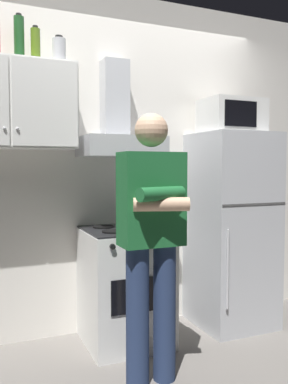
{
  "coord_description": "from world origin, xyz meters",
  "views": [
    {
      "loc": [
        -1.07,
        -2.55,
        1.32
      ],
      "look_at": [
        0.0,
        0.0,
        1.15
      ],
      "focal_mm": 37.68,
      "sensor_mm": 36.0,
      "label": 1
    }
  ],
  "objects_px": {
    "refrigerator": "(231,229)",
    "cooking_pot": "(147,220)",
    "microwave": "(232,117)",
    "upper_cabinet": "(8,104)",
    "bottle_olive_oil": "(35,46)",
    "stove_oven": "(125,285)",
    "bottle_canister_steel": "(59,51)",
    "person_standing": "(152,237)",
    "range_hood": "(119,131)",
    "bottle_wine_green": "(19,39)"
  },
  "relations": [
    {
      "from": "upper_cabinet",
      "to": "bottle_wine_green",
      "type": "relative_size",
      "value": 2.73
    },
    {
      "from": "person_standing",
      "to": "bottle_olive_oil",
      "type": "bearing_deg",
      "value": 126.75
    },
    {
      "from": "range_hood",
      "to": "microwave",
      "type": "bearing_deg",
      "value": -6.46
    },
    {
      "from": "person_standing",
      "to": "cooking_pot",
      "type": "distance_m",
      "value": 0.52
    },
    {
      "from": "bottle_olive_oil",
      "to": "upper_cabinet",
      "type": "bearing_deg",
      "value": -174.62
    },
    {
      "from": "microwave",
      "to": "bottle_wine_green",
      "type": "height_order",
      "value": "bottle_wine_green"
    },
    {
      "from": "microwave",
      "to": "bottle_canister_steel",
      "type": "relative_size",
      "value": 2.46
    },
    {
      "from": "stove_oven",
      "to": "cooking_pot",
      "type": "distance_m",
      "value": 0.53
    },
    {
      "from": "refrigerator",
      "to": "bottle_olive_oil",
      "type": "bearing_deg",
      "value": 174.78
    },
    {
      "from": "stove_oven",
      "to": "range_hood",
      "type": "distance_m",
      "value": 1.17
    },
    {
      "from": "refrigerator",
      "to": "microwave",
      "type": "relative_size",
      "value": 3.33
    },
    {
      "from": "upper_cabinet",
      "to": "refrigerator",
      "type": "bearing_deg",
      "value": -4.07
    },
    {
      "from": "range_hood",
      "to": "person_standing",
      "type": "relative_size",
      "value": 0.46
    },
    {
      "from": "bottle_canister_steel",
      "to": "microwave",
      "type": "bearing_deg",
      "value": -3.38
    },
    {
      "from": "stove_oven",
      "to": "person_standing",
      "type": "distance_m",
      "value": 0.77
    },
    {
      "from": "upper_cabinet",
      "to": "person_standing",
      "type": "xyz_separation_m",
      "value": [
        0.75,
        -0.73,
        -0.85
      ]
    },
    {
      "from": "refrigerator",
      "to": "bottle_wine_green",
      "type": "distance_m",
      "value": 2.19
    },
    {
      "from": "upper_cabinet",
      "to": "bottle_canister_steel",
      "type": "bearing_deg",
      "value": -3.84
    },
    {
      "from": "stove_oven",
      "to": "bottle_olive_oil",
      "type": "height_order",
      "value": "bottle_olive_oil"
    },
    {
      "from": "bottle_canister_steel",
      "to": "bottle_olive_oil",
      "type": "height_order",
      "value": "bottle_olive_oil"
    },
    {
      "from": "stove_oven",
      "to": "bottle_canister_steel",
      "type": "bearing_deg",
      "value": 167.3
    },
    {
      "from": "bottle_olive_oil",
      "to": "bottle_wine_green",
      "type": "relative_size",
      "value": 0.78
    },
    {
      "from": "refrigerator",
      "to": "cooking_pot",
      "type": "relative_size",
      "value": 5.28
    },
    {
      "from": "range_hood",
      "to": "upper_cabinet",
      "type": "bearing_deg",
      "value": -179.91
    },
    {
      "from": "bottle_canister_steel",
      "to": "bottle_wine_green",
      "type": "distance_m",
      "value": 0.28
    },
    {
      "from": "stove_oven",
      "to": "bottle_wine_green",
      "type": "xyz_separation_m",
      "value": [
        -0.72,
        0.16,
        1.78
      ]
    },
    {
      "from": "microwave",
      "to": "person_standing",
      "type": "distance_m",
      "value": 1.45
    },
    {
      "from": "cooking_pot",
      "to": "upper_cabinet",
      "type": "bearing_deg",
      "value": 165.27
    },
    {
      "from": "range_hood",
      "to": "bottle_wine_green",
      "type": "xyz_separation_m",
      "value": [
        -0.72,
        0.03,
        0.61
      ]
    },
    {
      "from": "person_standing",
      "to": "bottle_canister_steel",
      "type": "relative_size",
      "value": 8.39
    },
    {
      "from": "microwave",
      "to": "bottle_olive_oil",
      "type": "height_order",
      "value": "bottle_olive_oil"
    },
    {
      "from": "bottle_olive_oil",
      "to": "stove_oven",
      "type": "bearing_deg",
      "value": -13.23
    },
    {
      "from": "upper_cabinet",
      "to": "cooking_pot",
      "type": "bearing_deg",
      "value": -14.73
    },
    {
      "from": "cooking_pot",
      "to": "bottle_canister_steel",
      "type": "relative_size",
      "value": 1.55
    },
    {
      "from": "range_hood",
      "to": "cooking_pot",
      "type": "bearing_deg",
      "value": -62.12
    },
    {
      "from": "cooking_pot",
      "to": "bottle_wine_green",
      "type": "height_order",
      "value": "bottle_wine_green"
    },
    {
      "from": "person_standing",
      "to": "bottle_canister_steel",
      "type": "xyz_separation_m",
      "value": [
        -0.4,
        0.71,
        1.24
      ]
    },
    {
      "from": "stove_oven",
      "to": "person_standing",
      "type": "bearing_deg",
      "value": -94.72
    },
    {
      "from": "person_standing",
      "to": "bottle_wine_green",
      "type": "xyz_separation_m",
      "value": [
        -0.67,
        0.77,
        1.31
      ]
    },
    {
      "from": "person_standing",
      "to": "refrigerator",
      "type": "bearing_deg",
      "value": 31.23
    },
    {
      "from": "stove_oven",
      "to": "bottle_olive_oil",
      "type": "xyz_separation_m",
      "value": [
        -0.61,
        0.14,
        1.74
      ]
    },
    {
      "from": "upper_cabinet",
      "to": "bottle_olive_oil",
      "type": "bearing_deg",
      "value": 5.38
    },
    {
      "from": "stove_oven",
      "to": "microwave",
      "type": "bearing_deg",
      "value": 1.15
    },
    {
      "from": "cooking_pot",
      "to": "bottle_olive_oil",
      "type": "relative_size",
      "value": 1.18
    },
    {
      "from": "bottle_wine_green",
      "to": "stove_oven",
      "type": "bearing_deg",
      "value": -12.63
    },
    {
      "from": "upper_cabinet",
      "to": "cooking_pot",
      "type": "height_order",
      "value": "upper_cabinet"
    },
    {
      "from": "stove_oven",
      "to": "person_standing",
      "type": "xyz_separation_m",
      "value": [
        -0.05,
        -0.61,
        0.47
      ]
    },
    {
      "from": "refrigerator",
      "to": "cooking_pot",
      "type": "distance_m",
      "value": 0.84
    },
    {
      "from": "upper_cabinet",
      "to": "range_hood",
      "type": "bearing_deg",
      "value": 0.09
    },
    {
      "from": "bottle_wine_green",
      "to": "refrigerator",
      "type": "bearing_deg",
      "value": -5.48
    }
  ]
}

